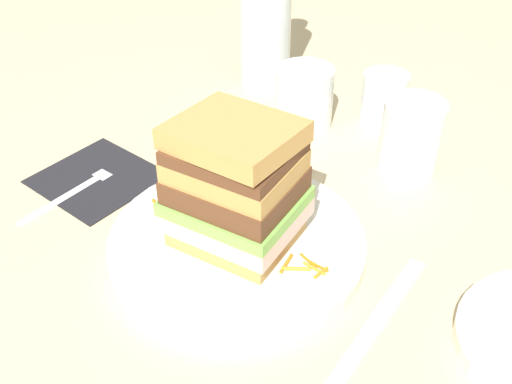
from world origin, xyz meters
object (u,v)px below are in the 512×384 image
Objects in this scene: empty_tumbler_0 at (304,97)px; empty_tumbler_1 at (385,100)px; fork at (82,184)px; sandwich at (236,186)px; napkin_dark at (97,178)px; juice_glass at (410,140)px; main_plate at (237,243)px; knife at (372,328)px; water_bottle at (266,1)px.

empty_tumbler_1 is (0.08, 0.07, -0.00)m from empty_tumbler_0.
fork is 0.40m from empty_tumbler_1.
sandwich reaches higher than empty_tumbler_1.
sandwich is 0.27m from empty_tumbler_0.
fork is at bearing -88.11° from napkin_dark.
empty_tumbler_0 is at bearing 68.63° from fork.
juice_glass is at bearing 75.51° from sandwich.
empty_tumbler_0 is (-0.10, 0.25, -0.04)m from sandwich.
empty_tumbler_0 is (0.11, 0.28, 0.04)m from fork.
main_plate is 3.27× the size of empty_tumbler_0.
juice_glass is 0.11m from empty_tumbler_1.
sandwich is at bearing 179.32° from knife.
napkin_dark is at bearing -89.55° from water_bottle.
juice_glass is (0.06, 0.24, -0.04)m from sandwich.
empty_tumbler_0 reaches higher than fork.
empty_tumbler_1 is (0.19, 0.35, 0.03)m from fork.
napkin_dark is at bearing -113.14° from empty_tumbler_0.
main_plate is 0.39m from water_bottle.
empty_tumbler_1 is at bearing 93.19° from main_plate.
juice_glass is 1.29× the size of empty_tumbler_1.
empty_tumbler_0 is at bearing 111.85° from sandwich.
main_plate is 0.32m from empty_tumbler_1.
napkin_dark is at bearing -176.08° from main_plate.
sandwich is at bearing 9.90° from fork.
empty_tumbler_0 is 1.13× the size of empty_tumbler_1.
empty_tumbler_1 reaches higher than fork.
main_plate is 0.25m from juice_glass.
fork is 1.81× the size of juice_glass.
napkin_dark is 0.38m from juice_glass.
main_plate is 0.07m from sandwich.
sandwich is 0.25m from juice_glass.
knife is at bearing -0.68° from sandwich.
napkin_dark and knife have the same top height.
juice_glass is (0.06, 0.24, 0.03)m from main_plate.
empty_tumbler_1 is at bearing 3.42° from water_bottle.
juice_glass is 0.30m from water_bottle.
juice_glass is 0.16m from empty_tumbler_0.
juice_glass is at bearing 112.80° from knife.
empty_tumbler_0 is at bearing -27.05° from water_bottle.
juice_glass is 1.14× the size of empty_tumbler_0.
main_plate is at bearing 3.92° from napkin_dark.
napkin_dark is 1.81× the size of empty_tumbler_1.
water_bottle reaches higher than fork.
fork is (0.00, -0.02, 0.00)m from napkin_dark.
knife is at bearing 1.90° from napkin_dark.
water_bottle is at bearing 140.81° from knife.
napkin_dark is 0.78× the size of fork.
juice_glass reaches higher than main_plate.
fork is (-0.21, -0.04, -0.08)m from sandwich.
empty_tumbler_0 reaches higher than empty_tumbler_1.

